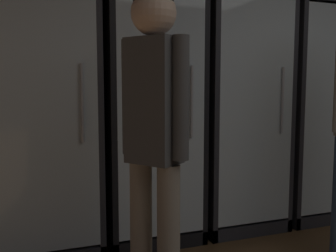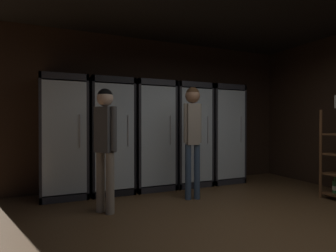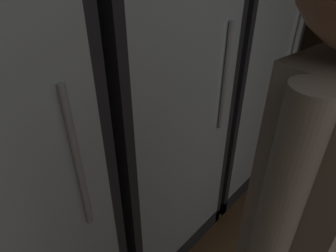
{
  "view_description": "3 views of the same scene",
  "coord_description": "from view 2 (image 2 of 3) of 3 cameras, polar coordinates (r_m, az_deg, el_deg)",
  "views": [
    {
      "loc": [
        -2.06,
        -0.1,
        1.18
      ],
      "look_at": [
        -1.19,
        2.31,
        0.91
      ],
      "focal_mm": 40.69,
      "sensor_mm": 36.0,
      "label": 1
    },
    {
      "loc": [
        -2.16,
        -2.0,
        1.19
      ],
      "look_at": [
        -0.16,
        2.66,
        1.14
      ],
      "focal_mm": 29.3,
      "sensor_mm": 36.0,
      "label": 2
    },
    {
      "loc": [
        -0.56,
        1.71,
        1.64
      ],
      "look_at": [
        0.12,
        2.33,
        1.02
      ],
      "focal_mm": 32.68,
      "sensor_mm": 36.0,
      "label": 3
    }
  ],
  "objects": [
    {
      "name": "cooler_far_left",
      "position": [
        4.73,
        -20.85,
        -2.45
      ],
      "size": [
        0.71,
        0.64,
        1.94
      ],
      "color": "#2B2B30",
      "rests_on": "ground"
    },
    {
      "name": "cooler_right",
      "position": [
        5.33,
        4.27,
        -1.92
      ],
      "size": [
        0.71,
        0.64,
        1.94
      ],
      "color": "#2B2B30",
      "rests_on": "ground"
    },
    {
      "name": "cooler_left",
      "position": [
        4.82,
        -11.85,
        -2.29
      ],
      "size": [
        0.71,
        0.64,
        1.94
      ],
      "color": "black",
      "rests_on": "ground"
    },
    {
      "name": "shopper_far",
      "position": [
        3.72,
        -12.94,
        -2.15
      ],
      "size": [
        0.28,
        0.33,
        1.65
      ],
      "color": "gray",
      "rests_on": "ground"
    },
    {
      "name": "cooler_center",
      "position": [
        5.02,
        -3.38,
        -2.14
      ],
      "size": [
        0.71,
        0.64,
        1.94
      ],
      "color": "#2B2B30",
      "rests_on": "ground"
    },
    {
      "name": "wall_back",
      "position": [
        5.48,
        0.01,
        2.8
      ],
      "size": [
        6.0,
        0.06,
        2.8
      ],
      "primitive_type": "cube",
      "color": "black",
      "rests_on": "ground"
    },
    {
      "name": "cooler_far_right",
      "position": [
        5.71,
        10.99,
        -1.83
      ],
      "size": [
        0.71,
        0.64,
        1.94
      ],
      "color": "#2B2B30",
      "rests_on": "ground"
    },
    {
      "name": "shopper_near",
      "position": [
        4.29,
        5.14,
        0.01
      ],
      "size": [
        0.28,
        0.23,
        1.75
      ],
      "color": "#384C66",
      "rests_on": "ground"
    },
    {
      "name": "ground_plane",
      "position": [
        3.18,
        23.85,
        -21.43
      ],
      "size": [
        12.0,
        12.0,
        0.0
      ],
      "primitive_type": "plane",
      "color": "brown"
    }
  ]
}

